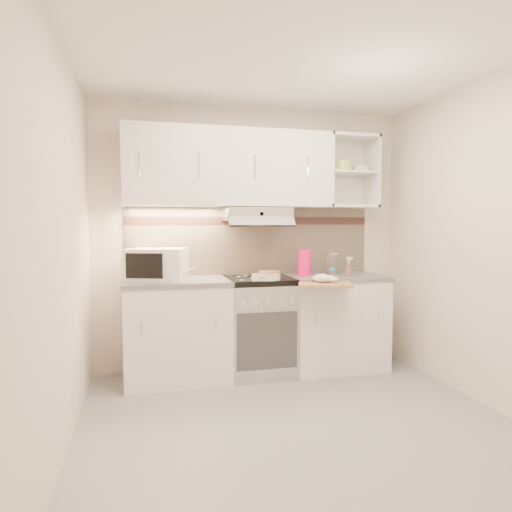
{
  "coord_description": "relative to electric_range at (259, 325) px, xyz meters",
  "views": [
    {
      "loc": [
        -1.03,
        -2.94,
        1.39
      ],
      "look_at": [
        -0.07,
        0.95,
        1.11
      ],
      "focal_mm": 32.0,
      "sensor_mm": 36.0,
      "label": 1
    }
  ],
  "objects": [
    {
      "name": "ground",
      "position": [
        0.0,
        -1.1,
        -0.45
      ],
      "size": [
        3.0,
        3.0,
        0.0
      ],
      "primitive_type": "plane",
      "color": "gray",
      "rests_on": "ground"
    },
    {
      "name": "room_shell",
      "position": [
        0.0,
        -0.73,
        1.18
      ],
      "size": [
        3.04,
        2.84,
        2.52
      ],
      "color": "beige",
      "rests_on": "ground"
    },
    {
      "name": "base_cabinet_left",
      "position": [
        -0.75,
        0.0,
        -0.02
      ],
      "size": [
        0.9,
        0.6,
        0.86
      ],
      "primitive_type": "cube",
      "color": "white",
      "rests_on": "ground"
    },
    {
      "name": "worktop_left",
      "position": [
        -0.75,
        0.0,
        0.43
      ],
      "size": [
        0.92,
        0.62,
        0.04
      ],
      "primitive_type": "cube",
      "color": "slate",
      "rests_on": "base_cabinet_left"
    },
    {
      "name": "base_cabinet_right",
      "position": [
        0.75,
        0.0,
        -0.02
      ],
      "size": [
        0.9,
        0.6,
        0.86
      ],
      "primitive_type": "cube",
      "color": "white",
      "rests_on": "ground"
    },
    {
      "name": "worktop_right",
      "position": [
        0.75,
        0.0,
        0.43
      ],
      "size": [
        0.92,
        0.62,
        0.04
      ],
      "primitive_type": "cube",
      "color": "slate",
      "rests_on": "base_cabinet_right"
    },
    {
      "name": "electric_range",
      "position": [
        0.0,
        0.0,
        0.0
      ],
      "size": [
        0.6,
        0.6,
        0.9
      ],
      "color": "#B7B7BC",
      "rests_on": "ground"
    },
    {
      "name": "microwave",
      "position": [
        -0.91,
        0.04,
        0.59
      ],
      "size": [
        0.58,
        0.5,
        0.28
      ],
      "rotation": [
        0.0,
        0.0,
        -0.33
      ],
      "color": "silver",
      "rests_on": "worktop_left"
    },
    {
      "name": "watering_can",
      "position": [
        -0.75,
        -0.14,
        0.53
      ],
      "size": [
        0.24,
        0.15,
        0.21
      ],
      "rotation": [
        0.0,
        0.0,
        -0.4
      ],
      "color": "white",
      "rests_on": "worktop_left"
    },
    {
      "name": "plate_stack",
      "position": [
        0.02,
        -0.18,
        0.47
      ],
      "size": [
        0.25,
        0.25,
        0.05
      ],
      "rotation": [
        0.0,
        0.0,
        0.4
      ],
      "color": "silver",
      "rests_on": "electric_range"
    },
    {
      "name": "bread_loaf",
      "position": [
        0.11,
        0.03,
        0.47
      ],
      "size": [
        0.2,
        0.2,
        0.05
      ],
      "primitive_type": "cylinder",
      "color": "#9F8040",
      "rests_on": "electric_range"
    },
    {
      "name": "pink_pitcher",
      "position": [
        0.45,
        0.04,
        0.57
      ],
      "size": [
        0.13,
        0.12,
        0.25
      ],
      "rotation": [
        0.0,
        0.0,
        0.25
      ],
      "color": "#FF0C68",
      "rests_on": "worktop_right"
    },
    {
      "name": "glass_jar",
      "position": [
        0.77,
        0.1,
        0.56
      ],
      "size": [
        0.11,
        0.11,
        0.21
      ],
      "rotation": [
        0.0,
        0.0,
        -0.13
      ],
      "color": "silver",
      "rests_on": "worktop_right"
    },
    {
      "name": "spice_jar",
      "position": [
        0.64,
        -0.21,
        0.49
      ],
      "size": [
        0.06,
        0.06,
        0.09
      ],
      "rotation": [
        0.0,
        0.0,
        -0.06
      ],
      "color": "silver",
      "rests_on": "worktop_right"
    },
    {
      "name": "spray_bottle",
      "position": [
        0.85,
        -0.09,
        0.52
      ],
      "size": [
        0.07,
        0.07,
        0.19
      ],
      "rotation": [
        0.0,
        0.0,
        0.39
      ],
      "color": "pink",
      "rests_on": "worktop_right"
    },
    {
      "name": "cutting_board",
      "position": [
        0.49,
        -0.36,
        0.42
      ],
      "size": [
        0.55,
        0.52,
        0.02
      ],
      "primitive_type": "cube",
      "rotation": [
        0.0,
        0.0,
        -0.29
      ],
      "color": "tan",
      "rests_on": "base_cabinet_right"
    },
    {
      "name": "dish_towel",
      "position": [
        0.52,
        -0.33,
        0.47
      ],
      "size": [
        0.29,
        0.24,
        0.08
      ],
      "primitive_type": null,
      "rotation": [
        0.0,
        0.0,
        0.01
      ],
      "color": "silver",
      "rests_on": "cutting_board"
    }
  ]
}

